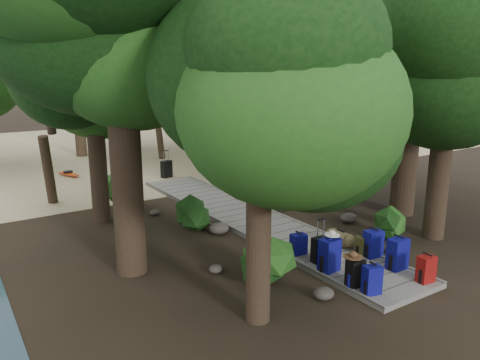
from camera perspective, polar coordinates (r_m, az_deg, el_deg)
ground at (r=13.73m, az=3.73°, el=-6.18°), size 120.00×120.00×0.00m
sand_beach at (r=27.82m, az=-16.44°, el=3.47°), size 40.00×22.00×0.02m
boardwalk at (r=14.48m, az=1.35°, el=-4.84°), size 2.00×12.00×0.12m
backpack_left_a at (r=10.09m, az=15.80°, el=-11.46°), size 0.40×0.32×0.67m
backpack_left_b at (r=10.30m, az=13.88°, el=-10.80°), size 0.38×0.28×0.66m
backpack_left_c at (r=10.88m, az=10.85°, el=-8.77°), size 0.49×0.37×0.85m
backpack_left_d at (r=11.75m, az=7.15°, el=-7.63°), size 0.40×0.31×0.57m
backpack_right_a at (r=10.98m, az=21.76°, el=-9.89°), size 0.39×0.29×0.65m
backpack_right_b at (r=11.39m, az=18.67°, el=-8.34°), size 0.45×0.32×0.80m
backpack_right_c at (r=11.94m, az=15.93°, el=-7.31°), size 0.46×0.34×0.73m
backpack_right_d at (r=12.05m, az=14.68°, el=-7.58°), size 0.39×0.33×0.52m
duffel_right_khaki at (r=12.54m, az=12.12°, el=-6.92°), size 0.42×0.59×0.37m
suitcase_on_boardwalk at (r=11.37m, az=9.70°, el=-8.35°), size 0.40×0.23×0.61m
lone_suitcase_on_sand at (r=20.29m, az=-8.95°, el=1.32°), size 0.51×0.37×0.72m
hat_brown at (r=10.14m, az=13.65°, el=-8.77°), size 0.41×0.41×0.12m
hat_white at (r=10.76m, az=11.19°, el=-6.32°), size 0.35×0.35×0.12m
kayak at (r=21.61m, az=-20.22°, el=0.81°), size 1.64×2.99×0.30m
sun_lounger at (r=22.47m, az=-4.02°, el=2.42°), size 0.58×1.71×0.55m
tree_right_a at (r=13.51m, az=23.98°, el=10.10°), size 4.90×4.90×8.17m
tree_right_b at (r=15.49m, az=20.62°, el=15.80°), size 6.11×6.11×10.91m
tree_right_c at (r=16.36m, az=12.51°, el=12.43°), size 5.08×5.08×8.79m
tree_right_d at (r=19.38m, az=9.03°, el=16.97°), size 6.36×6.36×11.67m
tree_right_e at (r=21.06m, az=0.09°, el=13.24°), size 5.01×5.01×9.01m
tree_right_f at (r=24.40m, az=2.80°, el=13.11°), size 4.97×4.97×8.87m
tree_left_a at (r=8.09m, az=2.38°, el=3.84°), size 3.93×3.93×6.54m
tree_left_b at (r=10.41m, az=-14.47°, el=14.89°), size 5.50×5.50×9.90m
tree_left_c at (r=14.49m, az=-17.46°, el=9.41°), size 4.30×4.30×7.47m
tree_back_a at (r=26.05m, az=-19.38°, el=11.52°), size 4.66×4.66×8.06m
tree_back_b at (r=28.34m, az=-14.01°, el=14.67°), size 6.00×6.00×10.71m
tree_back_c at (r=28.94m, az=-7.13°, el=12.51°), size 4.60×4.60×8.28m
palm_right_a at (r=19.92m, az=-0.16°, el=10.27°), size 4.08×4.08×6.96m
palm_right_b at (r=25.21m, az=-2.64°, el=12.08°), size 4.12×4.12×7.95m
palm_right_c at (r=24.53m, az=-9.49°, el=11.01°), size 4.53×4.53×7.21m
palm_left_a at (r=16.98m, az=-23.70°, el=9.10°), size 4.58×4.58×7.28m
rock_left_a at (r=10.01m, az=10.19°, el=-13.46°), size 0.44×0.40×0.24m
rock_left_b at (r=11.02m, az=-2.95°, el=-10.77°), size 0.35×0.31×0.19m
rock_left_c at (r=13.43m, az=-2.58°, el=-5.90°), size 0.59×0.53×0.32m
rock_left_d at (r=15.31m, az=-10.37°, el=-3.90°), size 0.34×0.30×0.19m
rock_right_a at (r=12.69m, az=18.04°, el=-7.94°), size 0.46×0.41×0.25m
rock_right_b at (r=14.72m, az=13.08°, el=-4.52°), size 0.54×0.49×0.30m
rock_right_c at (r=15.50m, az=4.89°, el=-3.54°), size 0.31×0.28×0.17m
rock_right_d at (r=18.72m, az=2.35°, el=-0.26°), size 0.57×0.52×0.32m
shrub_left_a at (r=10.43m, az=3.35°, el=-9.66°), size 1.17×1.17×1.05m
shrub_left_b at (r=13.59m, az=-5.69°, el=-4.38°), size 1.02×1.02×0.92m
shrub_left_c at (r=16.27m, az=-14.53°, el=-1.18°), size 1.36×1.36×1.22m
shrub_right_a at (r=13.43m, az=18.07°, el=-5.34°), size 0.97×0.97×0.87m
shrub_right_b at (r=16.30m, az=6.33°, el=-0.93°), size 1.28×1.28×1.15m
shrub_right_c at (r=19.22m, az=-0.23°, el=0.94°), size 0.94×0.94×0.85m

